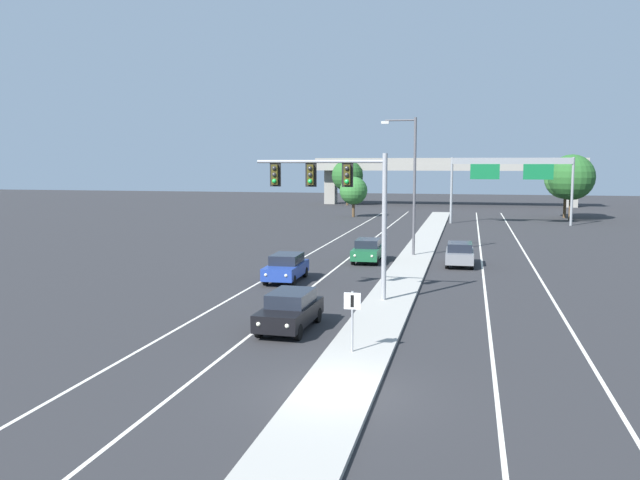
{
  "coord_description": "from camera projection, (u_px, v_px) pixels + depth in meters",
  "views": [
    {
      "loc": [
        3.77,
        -18.76,
        6.89
      ],
      "look_at": [
        -3.2,
        11.83,
        3.2
      ],
      "focal_mm": 36.96,
      "sensor_mm": 36.0,
      "label": 1
    }
  ],
  "objects": [
    {
      "name": "edge_stripe_right",
      "position": [
        535.0,
        271.0,
        42.25
      ],
      "size": [
        0.14,
        100.0,
        0.01
      ],
      "primitive_type": "cube",
      "color": "silver",
      "rests_on": "ground"
    },
    {
      "name": "median_sign_post",
      "position": [
        352.0,
        312.0,
        23.45
      ],
      "size": [
        0.6,
        0.1,
        2.2
      ],
      "color": "gray",
      "rests_on": "median_island"
    },
    {
      "name": "tree_far_left_b",
      "position": [
        347.0,
        176.0,
        106.72
      ],
      "size": [
        5.09,
        5.09,
        7.37
      ],
      "color": "#4C3823",
      "rests_on": "ground"
    },
    {
      "name": "car_oncoming_black",
      "position": [
        290.0,
        310.0,
        27.29
      ],
      "size": [
        1.93,
        4.51,
        1.58
      ],
      "color": "black",
      "rests_on": "ground"
    },
    {
      "name": "overhead_signal_mast",
      "position": [
        339.0,
        192.0,
        32.44
      ],
      "size": [
        6.58,
        0.44,
        7.2
      ],
      "color": "gray",
      "rests_on": "median_island"
    },
    {
      "name": "highway_sign_gantry",
      "position": [
        511.0,
        169.0,
        73.22
      ],
      "size": [
        13.28,
        0.42,
        7.5
      ],
      "color": "gray",
      "rests_on": "ground"
    },
    {
      "name": "tree_far_right_b",
      "position": [
        572.0,
        177.0,
        78.62
      ],
      "size": [
        5.46,
        5.46,
        7.9
      ],
      "color": "#4C3823",
      "rests_on": "ground"
    },
    {
      "name": "lane_stripe_receding_center",
      "position": [
        483.0,
        269.0,
        42.97
      ],
      "size": [
        0.14,
        100.0,
        0.01
      ],
      "primitive_type": "cube",
      "color": "silver",
      "rests_on": "ground"
    },
    {
      "name": "overpass_bridge",
      "position": [
        447.0,
        170.0,
        106.46
      ],
      "size": [
        42.4,
        6.4,
        7.65
      ],
      "color": "gray",
      "rests_on": "ground"
    },
    {
      "name": "car_oncoming_green",
      "position": [
        368.0,
        250.0,
        45.97
      ],
      "size": [
        1.89,
        4.5,
        1.58
      ],
      "color": "#195633",
      "rests_on": "ground"
    },
    {
      "name": "car_receding_grey",
      "position": [
        460.0,
        254.0,
        44.22
      ],
      "size": [
        1.87,
        4.49,
        1.58
      ],
      "color": "slate",
      "rests_on": "ground"
    },
    {
      "name": "tree_far_left_c",
      "position": [
        354.0,
        191.0,
        83.73
      ],
      "size": [
        3.56,
        3.56,
        5.15
      ],
      "color": "#4C3823",
      "rests_on": "ground"
    },
    {
      "name": "lane_stripe_oncoming_center",
      "position": [
        341.0,
        264.0,
        45.05
      ],
      "size": [
        0.14,
        100.0,
        0.01
      ],
      "primitive_type": "cube",
      "color": "silver",
      "rests_on": "ground"
    },
    {
      "name": "car_oncoming_blue",
      "position": [
        286.0,
        267.0,
        38.46
      ],
      "size": [
        1.89,
        4.5,
        1.58
      ],
      "color": "navy",
      "rests_on": "ground"
    },
    {
      "name": "edge_stripe_left",
      "position": [
        295.0,
        262.0,
        45.78
      ],
      "size": [
        0.14,
        100.0,
        0.01
      ],
      "primitive_type": "cube",
      "color": "silver",
      "rests_on": "ground"
    },
    {
      "name": "ground_plane",
      "position": [
        336.0,
        393.0,
        19.8
      ],
      "size": [
        260.0,
        260.0,
        0.0
      ],
      "primitive_type": "plane",
      "color": "#28282B"
    },
    {
      "name": "tree_far_right_c",
      "position": [
        566.0,
        178.0,
        82.27
      ],
      "size": [
        5.3,
        5.3,
        7.66
      ],
      "color": "#4C3823",
      "rests_on": "ground"
    },
    {
      "name": "street_lamp_median",
      "position": [
        411.0,
        178.0,
        47.92
      ],
      "size": [
        2.58,
        0.28,
        10.0
      ],
      "color": "#4C4C51",
      "rests_on": "median_island"
    },
    {
      "name": "median_island",
      "position": [
        399.0,
        284.0,
        37.23
      ],
      "size": [
        2.4,
        110.0,
        0.15
      ],
      "primitive_type": "cube",
      "color": "#9E9B93",
      "rests_on": "ground"
    }
  ]
}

